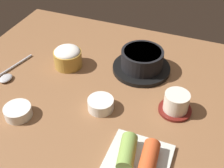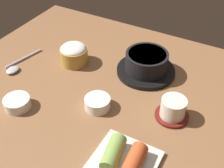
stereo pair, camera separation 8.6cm
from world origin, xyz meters
The scene contains 8 objects.
dining_table centered at (0.00, 0.00, 1.00)cm, with size 100.00×76.00×2.00cm, color brown.
stone_pot centered at (7.06, 11.67, 5.43)cm, with size 18.94×18.94×7.39cm.
rice_bowl centered at (-16.49, 5.07, 5.66)cm, with size 9.29×9.29×7.12cm.
tea_cup_with_saucer centered at (21.40, -3.14, 4.94)cm, with size 9.31×9.31×6.15cm.
banchan_cup_center centered at (1.66, -9.87, 3.78)cm, with size 7.37×7.37×3.31cm.
kimchi_plate centered at (16.80, -23.43, 3.86)cm, with size 14.96×14.96×4.92cm.
side_bowl_near centered at (-18.35, -20.66, 3.64)cm, with size 7.51×7.51×3.04cm.
spoon centered at (-31.81, -6.90, 2.62)cm, with size 5.47×16.67×1.35cm.
Camera 1 is at (25.99, -63.29, 60.46)cm, focal length 46.60 mm.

